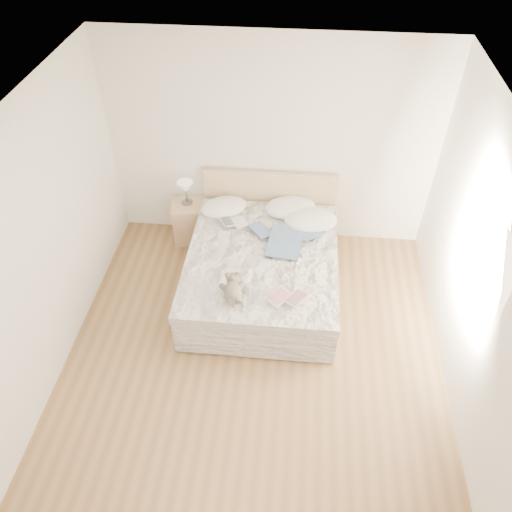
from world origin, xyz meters
name	(u,v)px	position (x,y,z in m)	size (l,w,h in m)	color
floor	(253,366)	(0.00, 0.00, 0.00)	(4.00, 4.50, 0.00)	brown
ceiling	(251,139)	(0.00, 0.00, 2.70)	(4.00, 4.50, 0.00)	white
wall_back	(271,145)	(0.00, 2.25, 1.35)	(4.00, 0.02, 2.70)	white
wall_left	(33,261)	(-2.00, 0.00, 1.35)	(0.02, 4.50, 2.70)	white
wall_right	(486,292)	(2.00, 0.00, 1.35)	(0.02, 4.50, 2.70)	white
window	(480,260)	(1.99, 0.30, 1.45)	(0.02, 1.30, 1.10)	white
bed	(263,268)	(0.00, 1.19, 0.31)	(1.72, 2.14, 1.00)	tan
nightstand	(191,221)	(-1.04, 2.01, 0.28)	(0.45, 0.40, 0.56)	tan
table_lamp	(186,188)	(-1.06, 2.04, 0.79)	(0.24, 0.24, 0.32)	#514C46
pillow_left	(224,207)	(-0.56, 1.90, 0.64)	(0.59, 0.41, 0.18)	white
pillow_middle	(290,207)	(0.28, 1.97, 0.64)	(0.64, 0.45, 0.19)	white
pillow_right	(310,220)	(0.53, 1.74, 0.64)	(0.65, 0.46, 0.20)	white
blouse	(285,242)	(0.25, 1.32, 0.63)	(0.61, 0.66, 0.02)	#395172
photo_book	(233,222)	(-0.40, 1.61, 0.63)	(0.31, 0.21, 0.02)	silver
childrens_book	(288,298)	(0.32, 0.44, 0.63)	(0.38, 0.25, 0.02)	beige
teddy_bear	(233,295)	(-0.25, 0.40, 0.65)	(0.23, 0.33, 0.17)	#635B4D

